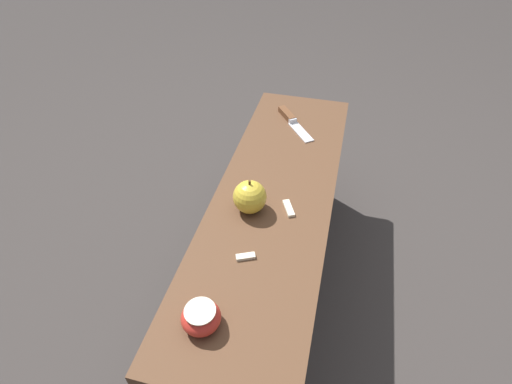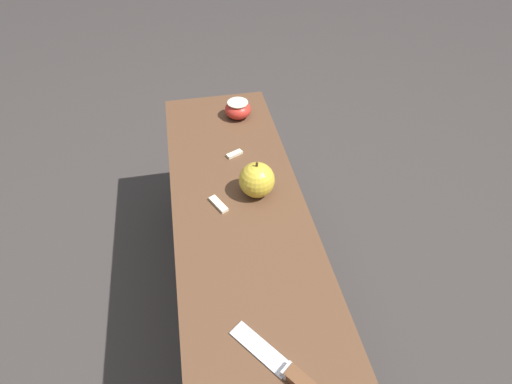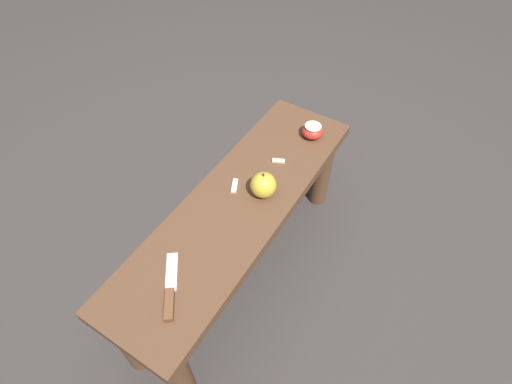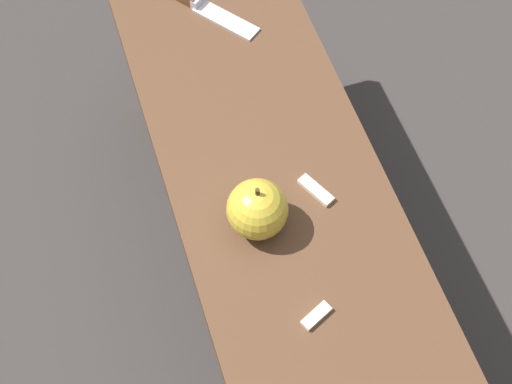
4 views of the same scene
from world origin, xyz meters
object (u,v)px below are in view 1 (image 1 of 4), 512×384
apple_whole (250,197)px  knife (291,119)px  apple_cut (201,317)px  wooden_bench (273,220)px

apple_whole → knife: bearing=176.8°
apple_whole → apple_cut: size_ratio=1.23×
wooden_bench → apple_cut: (0.41, -0.06, 0.13)m
wooden_bench → knife: bearing=-176.2°
apple_whole → apple_cut: bearing=-1.5°
wooden_bench → apple_cut: bearing=-8.1°
wooden_bench → apple_cut: size_ratio=13.76×
wooden_bench → apple_whole: apple_whole is taller
knife → apple_cut: size_ratio=2.32×
wooden_bench → knife: 0.39m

